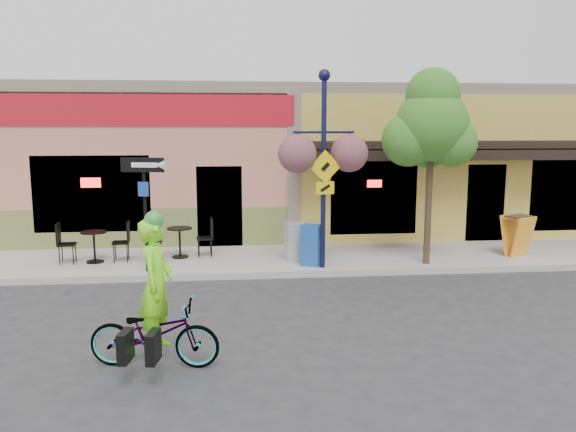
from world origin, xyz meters
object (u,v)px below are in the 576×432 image
object	(u,v)px
one_way_sign	(145,215)
newspaper_box_blue	(311,245)
building	(310,159)
lamp_post	(323,171)
bicycle	(154,333)
newspaper_box_grey	(295,242)
street_tree	(430,167)
cyclist_rider	(157,303)

from	to	relation	value
one_way_sign	newspaper_box_blue	xyz separation A→B (m)	(3.70, 0.18, -0.79)
building	newspaper_box_blue	world-z (taller)	building
newspaper_box_blue	lamp_post	bearing A→B (deg)	-20.46
building	bicycle	size ratio (longest dim) A/B	9.99
newspaper_box_grey	street_tree	bearing A→B (deg)	-20.94
newspaper_box_blue	newspaper_box_grey	size ratio (longest dim) A/B	1.02
cyclist_rider	newspaper_box_blue	bearing A→B (deg)	-20.89
newspaper_box_grey	lamp_post	bearing A→B (deg)	-60.95
lamp_post	newspaper_box_blue	distance (m)	1.77
building	bicycle	bearing A→B (deg)	-108.25
bicycle	newspaper_box_grey	world-z (taller)	newspaper_box_grey
newspaper_box_blue	one_way_sign	bearing A→B (deg)	-152.76
newspaper_box_blue	bicycle	bearing A→B (deg)	-95.79
cyclist_rider	building	bearing A→B (deg)	-9.06
building	bicycle	xyz separation A→B (m)	(-3.77, -11.44, -1.77)
building	newspaper_box_blue	bearing A→B (deg)	-97.59
lamp_post	newspaper_box_blue	xyz separation A→B (m)	(-0.23, 0.23, -1.74)
one_way_sign	cyclist_rider	bearing A→B (deg)	-67.55
cyclist_rider	newspaper_box_grey	distance (m)	6.00
bicycle	street_tree	world-z (taller)	street_tree
building	lamp_post	bearing A→B (deg)	-95.39
lamp_post	one_way_sign	xyz separation A→B (m)	(-3.93, 0.05, -0.95)
bicycle	one_way_sign	size ratio (longest dim) A/B	0.72
lamp_post	bicycle	bearing A→B (deg)	-133.54
newspaper_box_blue	cyclist_rider	bearing A→B (deg)	-95.36
lamp_post	newspaper_box_grey	xyz separation A→B (m)	(-0.56, 0.68, -1.75)
cyclist_rider	newspaper_box_blue	distance (m)	5.76
building	newspaper_box_blue	distance (m)	6.71
cyclist_rider	lamp_post	size ratio (longest dim) A/B	0.42
street_tree	building	bearing A→B (deg)	105.83
bicycle	newspaper_box_grey	bearing A→B (deg)	-16.42
bicycle	cyclist_rider	size ratio (longest dim) A/B	0.99
newspaper_box_grey	cyclist_rider	bearing A→B (deg)	-125.61
lamp_post	newspaper_box_grey	distance (m)	1.96
cyclist_rider	one_way_sign	size ratio (longest dim) A/B	0.73
lamp_post	one_way_sign	size ratio (longest dim) A/B	1.75
bicycle	cyclist_rider	xyz separation A→B (m)	(0.05, 0.00, 0.44)
street_tree	cyclist_rider	bearing A→B (deg)	-138.82
building	cyclist_rider	world-z (taller)	building
bicycle	one_way_sign	distance (m)	4.96
lamp_post	building	bearing A→B (deg)	74.50
cyclist_rider	street_tree	distance (m)	7.56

